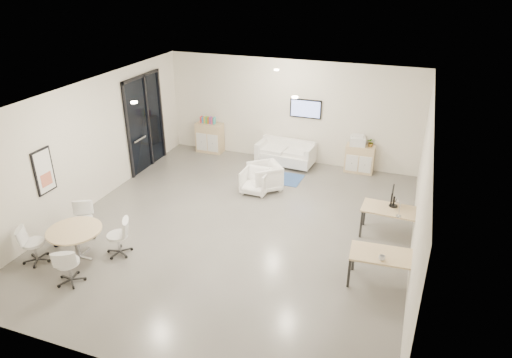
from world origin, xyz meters
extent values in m
cube|color=#5E5B56|center=(0.00, 0.00, -0.40)|extent=(8.00, 9.00, 0.80)
cube|color=white|center=(0.00, 0.00, 3.60)|extent=(8.00, 9.00, 0.80)
cube|color=beige|center=(0.00, 4.90, 1.60)|extent=(8.00, 0.80, 3.20)
cube|color=beige|center=(0.00, -4.90, 1.60)|extent=(8.00, 0.80, 3.20)
cube|color=beige|center=(-4.40, 0.00, 1.60)|extent=(0.80, 9.00, 3.20)
cube|color=beige|center=(4.40, 0.00, 1.60)|extent=(0.80, 9.00, 3.20)
cube|color=black|center=(-3.96, 2.50, 1.43)|extent=(0.02, 1.90, 2.85)
cube|color=black|center=(-3.94, 2.50, 2.81)|extent=(0.06, 1.90, 0.08)
cube|color=black|center=(-3.94, 1.59, 1.43)|extent=(0.06, 0.08, 2.85)
cube|color=black|center=(-3.94, 3.41, 1.43)|extent=(0.06, 0.08, 2.85)
cube|color=black|center=(-3.94, 2.65, 1.43)|extent=(0.06, 0.07, 2.85)
cube|color=#B2B2B7|center=(-3.90, 2.05, 1.05)|extent=(0.04, 0.60, 0.05)
cube|color=black|center=(-3.98, -1.60, 1.55)|extent=(0.04, 0.54, 1.04)
cube|color=white|center=(-3.95, -1.60, 1.55)|extent=(0.01, 0.46, 0.96)
cube|color=#CF6C50|center=(-3.95, -1.60, 1.35)|extent=(0.01, 0.32, 0.30)
cube|color=black|center=(0.50, 4.46, 1.75)|extent=(0.98, 0.05, 0.58)
cube|color=#8394E2|center=(0.50, 4.44, 1.75)|extent=(0.90, 0.01, 0.50)
cylinder|color=#FFEAC6|center=(-1.80, -1.00, 3.18)|extent=(0.14, 0.14, 0.03)
cylinder|color=#FFEAC6|center=(1.20, 0.50, 3.18)|extent=(0.14, 0.14, 0.03)
cylinder|color=#FFEAC6|center=(0.00, 3.00, 3.18)|extent=(0.14, 0.14, 0.03)
cube|color=tan|center=(-2.67, 4.25, 0.49)|extent=(0.88, 0.44, 0.99)
cube|color=silver|center=(-2.88, 4.02, 0.40)|extent=(0.37, 0.02, 0.59)
cube|color=silver|center=(-2.47, 4.02, 0.40)|extent=(0.37, 0.02, 0.59)
cube|color=tan|center=(2.28, 4.27, 0.43)|extent=(0.85, 0.40, 0.85)
cube|color=silver|center=(2.09, 4.06, 0.34)|extent=(0.36, 0.02, 0.51)
cube|color=silver|center=(2.48, 4.06, 0.34)|extent=(0.36, 0.02, 0.51)
cube|color=red|center=(-2.95, 4.25, 1.10)|extent=(0.04, 0.14, 0.22)
cube|color=#337FCC|center=(-2.88, 4.25, 1.10)|extent=(0.04, 0.14, 0.22)
cube|color=gold|center=(-2.82, 4.25, 1.10)|extent=(0.04, 0.14, 0.22)
cube|color=#4CB24C|center=(-2.75, 4.25, 1.10)|extent=(0.04, 0.14, 0.22)
cube|color=#CC6619|center=(-2.69, 4.25, 1.10)|extent=(0.04, 0.14, 0.22)
cube|color=purple|center=(-2.62, 4.25, 1.10)|extent=(0.04, 0.14, 0.22)
cube|color=#E54C7F|center=(-2.55, 4.25, 1.10)|extent=(0.04, 0.14, 0.22)
cube|color=teal|center=(-2.49, 4.25, 1.10)|extent=(0.04, 0.14, 0.22)
cube|color=white|center=(2.17, 4.27, 0.98)|extent=(0.50, 0.44, 0.26)
cube|color=white|center=(2.17, 4.27, 1.14)|extent=(0.38, 0.33, 0.06)
cube|color=white|center=(0.04, 4.02, 0.27)|extent=(1.79, 1.00, 0.32)
cube|color=white|center=(0.04, 4.35, 0.59)|extent=(1.73, 0.33, 0.32)
cube|color=white|center=(-0.75, 4.02, 0.43)|extent=(0.22, 0.87, 0.65)
cube|color=white|center=(0.82, 4.02, 0.43)|extent=(0.22, 0.87, 0.65)
cube|color=#2D4A8B|center=(0.14, 3.03, 0.01)|extent=(1.36, 0.93, 0.01)
imported|color=white|center=(-0.03, 2.17, 0.42)|extent=(1.10, 1.11, 0.84)
imported|color=white|center=(-0.19, 1.90, 0.37)|extent=(0.74, 0.69, 0.74)
cube|color=tan|center=(3.49, 0.86, 0.69)|extent=(1.38, 0.74, 0.04)
cube|color=black|center=(2.86, 0.57, 0.33)|extent=(0.05, 0.05, 0.67)
cube|color=black|center=(4.12, 0.57, 0.33)|extent=(0.05, 0.05, 0.67)
cube|color=black|center=(2.86, 1.15, 0.33)|extent=(0.05, 0.05, 0.67)
cube|color=black|center=(4.12, 1.15, 0.33)|extent=(0.05, 0.05, 0.67)
cube|color=tan|center=(3.54, -1.04, 0.69)|extent=(1.41, 0.77, 0.04)
cube|color=black|center=(2.90, -1.34, 0.34)|extent=(0.05, 0.05, 0.67)
cube|color=black|center=(4.17, -1.34, 0.34)|extent=(0.05, 0.05, 0.67)
cube|color=black|center=(2.90, -0.75, 0.34)|extent=(0.05, 0.05, 0.67)
cube|color=black|center=(4.17, -0.75, 0.34)|extent=(0.05, 0.05, 0.67)
cylinder|color=black|center=(3.49, 1.01, 0.72)|extent=(0.20, 0.20, 0.02)
cube|color=black|center=(3.49, 1.01, 0.84)|extent=(0.04, 0.03, 0.24)
cube|color=black|center=(3.44, 1.01, 0.99)|extent=(0.03, 0.50, 0.32)
cylinder|color=tan|center=(-2.74, -2.31, 0.67)|extent=(1.14, 1.14, 0.04)
cylinder|color=#B2B2B7|center=(-2.74, -2.31, 0.33)|extent=(0.10, 0.10, 0.65)
cube|color=#B2B2B7|center=(-2.74, -2.31, 0.01)|extent=(0.66, 0.06, 0.03)
cube|color=#B2B2B7|center=(-2.74, -2.31, 0.01)|extent=(0.06, 0.66, 0.03)
imported|color=#3F7F3F|center=(2.57, 4.27, 0.96)|extent=(0.25, 0.27, 0.21)
imported|color=#3F7F3F|center=(-3.49, -2.15, 0.07)|extent=(0.24, 0.35, 0.14)
imported|color=white|center=(3.46, -1.26, 0.77)|extent=(0.15, 0.13, 0.12)
camera|label=1|loc=(3.65, -8.72, 5.75)|focal=32.00mm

